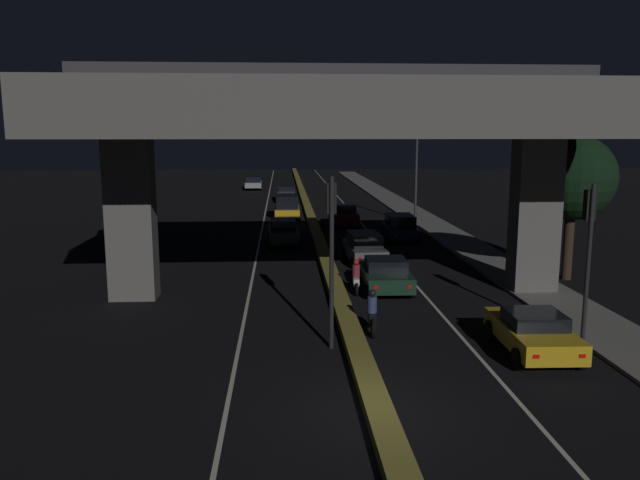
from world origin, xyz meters
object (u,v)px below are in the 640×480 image
at_px(car_dark_green_second, 385,274).
at_px(motorcycle_black_filtering_near, 372,314).
at_px(traffic_light_right_of_median, 589,236).
at_px(car_taxi_yellow_second_oncoming, 287,206).
at_px(pedestrian_on_sidewalk, 517,267).
at_px(street_lamp, 412,167).
at_px(car_grey_third, 364,247).
at_px(car_dark_green_lead_oncoming, 283,232).
at_px(traffic_light_left_of_median, 331,233).
at_px(car_silver_fourth_oncoming, 254,183).
at_px(car_dark_red_fifth, 344,215).
at_px(car_dark_blue_fourth, 400,227).
at_px(motorcycle_white_filtering_mid, 356,278).
at_px(car_grey_third_oncoming, 286,193).
at_px(car_taxi_yellow_lead, 533,332).

height_order(car_dark_green_second, motorcycle_black_filtering_near, motorcycle_black_filtering_near).
relative_size(traffic_light_right_of_median, motorcycle_black_filtering_near, 2.86).
height_order(car_taxi_yellow_second_oncoming, pedestrian_on_sidewalk, car_taxi_yellow_second_oncoming).
distance_m(street_lamp, car_grey_third, 14.72).
bearing_deg(motorcycle_black_filtering_near, car_dark_green_lead_oncoming, 13.71).
xyz_separation_m(traffic_light_left_of_median, pedestrian_on_sidewalk, (8.64, 7.04, -2.73)).
xyz_separation_m(traffic_light_left_of_median, car_dark_green_lead_oncoming, (-1.44, 18.38, -2.89)).
distance_m(street_lamp, car_silver_fourth_oncoming, 31.92).
bearing_deg(car_grey_third, car_dark_green_lead_oncoming, 34.54).
height_order(street_lamp, car_dark_red_fifth, street_lamp).
bearing_deg(car_dark_blue_fourth, traffic_light_right_of_median, -173.16).
relative_size(street_lamp, motorcycle_white_filtering_mid, 3.90).
relative_size(motorcycle_black_filtering_near, pedestrian_on_sidewalk, 1.11).
xyz_separation_m(traffic_light_right_of_median, car_dark_green_second, (-5.20, 7.13, -2.79)).
relative_size(car_taxi_yellow_second_oncoming, car_grey_third_oncoming, 0.88).
relative_size(traffic_light_left_of_median, pedestrian_on_sidewalk, 3.33).
distance_m(car_dark_green_second, car_grey_third_oncoming, 35.28).
bearing_deg(car_grey_third, car_dark_red_fifth, -3.69).
xyz_separation_m(car_grey_third_oncoming, motorcycle_black_filtering_near, (2.57, -40.79, -0.16)).
relative_size(traffic_light_right_of_median, car_grey_third_oncoming, 1.11).
distance_m(car_taxi_yellow_second_oncoming, car_silver_fourth_oncoming, 25.86).
distance_m(car_dark_red_fifth, pedestrian_on_sidewalk, 19.35).
bearing_deg(car_taxi_yellow_lead, car_dark_green_lead_oncoming, 22.99).
bearing_deg(motorcycle_white_filtering_mid, car_silver_fourth_oncoming, 11.12).
relative_size(car_dark_red_fifth, car_grey_third_oncoming, 0.87).
height_order(car_dark_red_fifth, pedestrian_on_sidewalk, pedestrian_on_sidewalk).
bearing_deg(car_dark_red_fifth, car_dark_blue_fourth, -152.93).
height_order(traffic_light_right_of_median, car_dark_blue_fourth, traffic_light_right_of_median).
bearing_deg(street_lamp, car_taxi_yellow_lead, -94.03).
height_order(traffic_light_right_of_median, car_dark_green_lead_oncoming, traffic_light_right_of_median).
relative_size(traffic_light_right_of_median, car_dark_blue_fourth, 1.23).
relative_size(traffic_light_left_of_median, car_dark_green_second, 1.25).
bearing_deg(car_taxi_yellow_lead, traffic_light_left_of_median, 82.62).
xyz_separation_m(car_taxi_yellow_lead, car_dark_green_lead_oncoming, (-7.52, 19.36, 0.07)).
xyz_separation_m(car_grey_third_oncoming, pedestrian_on_sidewalk, (9.71, -35.15, 0.15)).
bearing_deg(traffic_light_right_of_median, car_dark_red_fifth, 101.42).
distance_m(street_lamp, car_dark_red_fifth, 6.12).
bearing_deg(pedestrian_on_sidewalk, car_dark_blue_fourth, 102.13).
xyz_separation_m(car_dark_green_lead_oncoming, motorcycle_white_filtering_mid, (3.04, -11.60, -0.17)).
distance_m(car_dark_green_second, car_silver_fourth_oncoming, 48.75).
xyz_separation_m(traffic_light_right_of_median, car_taxi_yellow_second_oncoming, (-9.19, 29.66, -2.49)).
relative_size(car_grey_third, car_grey_third_oncoming, 0.93).
height_order(car_dark_green_second, car_silver_fourth_oncoming, car_silver_fourth_oncoming).
relative_size(car_taxi_yellow_lead, car_dark_blue_fourth, 0.97).
relative_size(street_lamp, car_silver_fourth_oncoming, 1.70).
relative_size(car_dark_red_fifth, car_silver_fourth_oncoming, 0.98).
bearing_deg(motorcycle_white_filtering_mid, car_dark_red_fifth, -0.52).
relative_size(traffic_light_right_of_median, car_grey_third, 1.19).
bearing_deg(car_taxi_yellow_lead, pedestrian_on_sidewalk, -15.94).
xyz_separation_m(car_dark_green_second, motorcycle_white_filtering_mid, (-1.31, -0.35, -0.10)).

